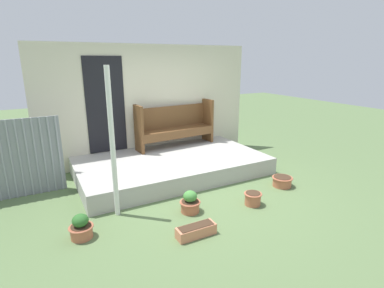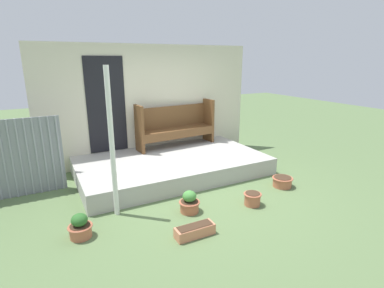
# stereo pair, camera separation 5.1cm
# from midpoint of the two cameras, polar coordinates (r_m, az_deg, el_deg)

# --- Properties ---
(ground_plane) EXTENTS (24.00, 24.00, 0.00)m
(ground_plane) POSITION_cam_midpoint_polar(r_m,az_deg,el_deg) (5.44, 1.57, -8.96)
(ground_plane) COLOR #5B7547
(porch_slab) EXTENTS (3.73, 2.11, 0.34)m
(porch_slab) POSITION_cam_midpoint_polar(r_m,az_deg,el_deg) (6.20, -4.06, -4.09)
(porch_slab) COLOR #B2AFA8
(porch_slab) RESTS_ON ground_plane
(house_wall) EXTENTS (4.93, 0.08, 2.60)m
(house_wall) POSITION_cam_midpoint_polar(r_m,az_deg,el_deg) (6.89, -8.31, 7.53)
(house_wall) COLOR beige
(house_wall) RESTS_ON ground_plane
(support_post) EXTENTS (0.08, 0.08, 2.21)m
(support_post) POSITION_cam_midpoint_polar(r_m,az_deg,el_deg) (4.43, -15.24, -0.15)
(support_post) COLOR white
(support_post) RESTS_ON ground_plane
(bench) EXTENTS (1.88, 0.54, 1.02)m
(bench) POSITION_cam_midpoint_polar(r_m,az_deg,el_deg) (6.88, -3.51, 3.82)
(bench) COLOR brown
(bench) RESTS_ON porch_slab
(flower_pot_left) EXTENTS (0.32, 0.32, 0.34)m
(flower_pot_left) POSITION_cam_midpoint_polar(r_m,az_deg,el_deg) (4.35, -20.70, -14.69)
(flower_pot_left) COLOR #B76647
(flower_pot_left) RESTS_ON ground_plane
(flower_pot_middle) EXTENTS (0.33, 0.33, 0.35)m
(flower_pot_middle) POSITION_cam_midpoint_polar(r_m,az_deg,el_deg) (4.70, -0.68, -11.13)
(flower_pot_middle) COLOR #B76647
(flower_pot_middle) RESTS_ON ground_plane
(flower_pot_right) EXTENTS (0.29, 0.29, 0.21)m
(flower_pot_right) POSITION_cam_midpoint_polar(r_m,az_deg,el_deg) (5.02, 11.22, -10.07)
(flower_pot_right) COLOR #B76647
(flower_pot_right) RESTS_ON ground_plane
(flower_pot_far_right) EXTENTS (0.38, 0.38, 0.19)m
(flower_pot_far_right) POSITION_cam_midpoint_polar(r_m,az_deg,el_deg) (5.84, 16.55, -6.75)
(flower_pot_far_right) COLOR #B76647
(flower_pot_far_right) RESTS_ON ground_plane
(planter_box_rect) EXTENTS (0.54, 0.19, 0.15)m
(planter_box_rect) POSITION_cam_midpoint_polar(r_m,az_deg,el_deg) (4.16, 0.41, -16.18)
(planter_box_rect) COLOR tan
(planter_box_rect) RESTS_ON ground_plane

